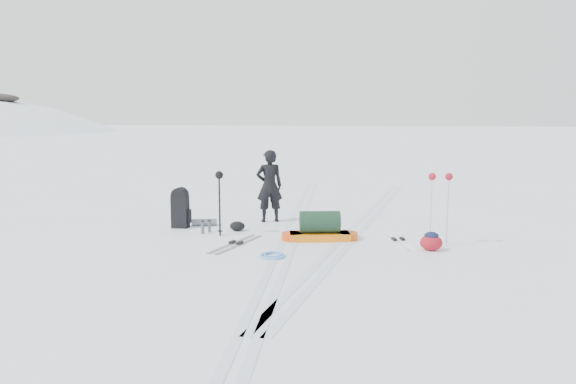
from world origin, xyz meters
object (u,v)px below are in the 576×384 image
object	(u,v)px
skier	(269,186)
expedition_rucksack	(183,209)
ski_poles_black	(219,183)
pulk_sled	(320,229)

from	to	relation	value
skier	expedition_rucksack	distance (m)	2.06
skier	expedition_rucksack	xyz separation A→B (m)	(-1.75, -0.98, -0.43)
expedition_rucksack	ski_poles_black	bearing A→B (deg)	-34.19
skier	pulk_sled	world-z (taller)	skier
expedition_rucksack	ski_poles_black	world-z (taller)	ski_poles_black
expedition_rucksack	ski_poles_black	xyz separation A→B (m)	(1.05, -0.70, 0.69)
pulk_sled	expedition_rucksack	distance (m)	3.22
pulk_sled	ski_poles_black	distance (m)	2.26
skier	pulk_sled	bearing A→B (deg)	107.52
pulk_sled	ski_poles_black	world-z (taller)	ski_poles_black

